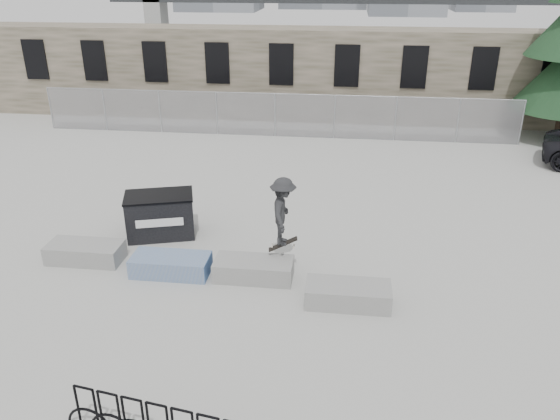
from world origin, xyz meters
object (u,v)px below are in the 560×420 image
object	(u,v)px
planter_center_left	(171,264)
planter_offset	(348,294)
planter_center_right	(254,268)
skateboarder	(283,212)
planter_far_left	(85,252)
dumpster	(160,215)

from	to	relation	value
planter_center_left	planter_offset	distance (m)	4.64
planter_center_right	planter_center_left	bearing A→B (deg)	-178.76
skateboarder	planter_center_left	bearing A→B (deg)	97.97
planter_center_left	skateboarder	distance (m)	3.24
planter_far_left	skateboarder	xyz separation A→B (m)	(5.37, 0.09, 1.44)
dumpster	skateboarder	bearing A→B (deg)	-40.24
planter_center_right	skateboarder	world-z (taller)	skateboarder
planter_center_left	dumpster	bearing A→B (deg)	114.18
dumpster	planter_offset	bearing A→B (deg)	-45.07
planter_far_left	planter_center_left	xyz separation A→B (m)	(2.51, -0.38, 0.00)
planter_center_right	dumpster	xyz separation A→B (m)	(-3.12, 2.09, 0.38)
planter_offset	planter_center_left	bearing A→B (deg)	169.59
planter_center_right	dumpster	size ratio (longest dim) A/B	0.90
planter_far_left	dumpster	bearing A→B (deg)	48.55
planter_center_right	planter_offset	world-z (taller)	same
planter_far_left	planter_center_right	bearing A→B (deg)	-4.08
planter_center_left	planter_offset	xyz separation A→B (m)	(4.57, -0.84, 0.00)
planter_far_left	planter_center_right	xyz separation A→B (m)	(4.67, -0.33, 0.00)
planter_far_left	dumpster	xyz separation A→B (m)	(1.55, 1.75, 0.38)
planter_center_right	planter_far_left	bearing A→B (deg)	175.92
planter_far_left	planter_center_left	distance (m)	2.53
planter_far_left	planter_offset	distance (m)	7.18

